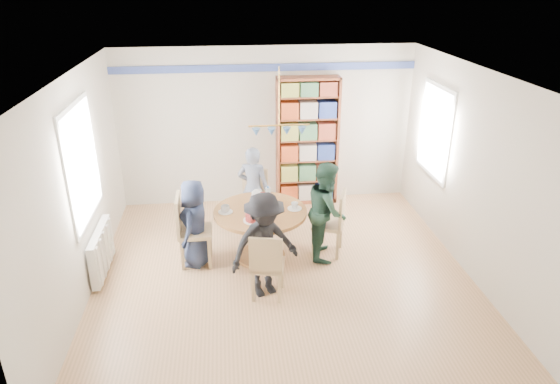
{
  "coord_description": "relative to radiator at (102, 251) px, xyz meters",
  "views": [
    {
      "loc": [
        -0.69,
        -5.72,
        3.76
      ],
      "look_at": [
        0.0,
        0.4,
        1.05
      ],
      "focal_mm": 32.0,
      "sensor_mm": 36.0,
      "label": 1
    }
  ],
  "objects": [
    {
      "name": "person_right",
      "position": [
        3.08,
        0.16,
        0.36
      ],
      "size": [
        0.64,
        0.77,
        1.42
      ],
      "primitive_type": "imported",
      "rotation": [
        0.0,
        0.0,
        1.41
      ],
      "color": "#1A3428",
      "rests_on": "ground"
    },
    {
      "name": "person_far",
      "position": [
        2.11,
        1.13,
        0.33
      ],
      "size": [
        0.57,
        0.46,
        1.36
      ],
      "primitive_type": "imported",
      "rotation": [
        0.0,
        0.0,
        2.83
      ],
      "color": "gray",
      "rests_on": "ground"
    },
    {
      "name": "chair_left",
      "position": [
        1.16,
        0.15,
        0.21
      ],
      "size": [
        0.45,
        0.45,
        1.02
      ],
      "color": "tan",
      "rests_on": "ground"
    },
    {
      "name": "person_left",
      "position": [
        1.25,
        0.13,
        0.28
      ],
      "size": [
        0.54,
        0.69,
        1.25
      ],
      "primitive_type": "imported",
      "rotation": [
        0.0,
        0.0,
        -1.84
      ],
      "color": "#182036",
      "rests_on": "ground"
    },
    {
      "name": "person_near",
      "position": [
        2.14,
        -0.69,
        0.34
      ],
      "size": [
        1.02,
        0.8,
        1.38
      ],
      "primitive_type": "imported",
      "rotation": [
        0.0,
        0.0,
        0.36
      ],
      "color": "black",
      "rests_on": "ground"
    },
    {
      "name": "chair_right",
      "position": [
        3.2,
        0.2,
        0.18
      ],
      "size": [
        0.55,
        0.55,
        0.96
      ],
      "color": "tan",
      "rests_on": "ground"
    },
    {
      "name": "chair_far",
      "position": [
        2.12,
        1.21,
        0.17
      ],
      "size": [
        0.52,
        0.52,
        0.94
      ],
      "color": "tan",
      "rests_on": "ground"
    },
    {
      "name": "tableware",
      "position": [
        2.13,
        0.21,
        0.47
      ],
      "size": [
        1.16,
        1.16,
        0.3
      ],
      "color": "white",
      "rests_on": "dining_table"
    },
    {
      "name": "room_shell",
      "position": [
        2.16,
        0.57,
        1.3
      ],
      "size": [
        5.0,
        5.0,
        5.0
      ],
      "color": "white",
      "rests_on": "ground"
    },
    {
      "name": "radiator",
      "position": [
        0.0,
        0.0,
        0.0
      ],
      "size": [
        0.12,
        1.0,
        0.6
      ],
      "color": "silver",
      "rests_on": "ground"
    },
    {
      "name": "bookshelf",
      "position": [
        3.1,
        2.04,
        0.74
      ],
      "size": [
        1.06,
        0.32,
        2.22
      ],
      "color": "brown",
      "rests_on": "ground"
    },
    {
      "name": "dining_table",
      "position": [
        2.15,
        0.18,
        0.21
      ],
      "size": [
        1.3,
        1.3,
        0.75
      ],
      "color": "olive",
      "rests_on": "ground"
    },
    {
      "name": "chair_near",
      "position": [
        2.15,
        -0.8,
        0.15
      ],
      "size": [
        0.48,
        0.48,
        0.91
      ],
      "color": "tan",
      "rests_on": "ground"
    },
    {
      "name": "ground",
      "position": [
        2.42,
        -0.3,
        -0.35
      ],
      "size": [
        5.0,
        5.0,
        0.0
      ],
      "primitive_type": "plane",
      "color": "tan"
    }
  ]
}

